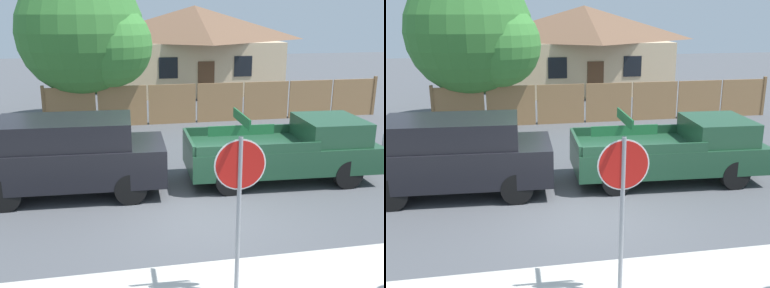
% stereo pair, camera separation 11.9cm
% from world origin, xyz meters
% --- Properties ---
extents(ground_plane, '(80.00, 80.00, 0.00)m').
position_xyz_m(ground_plane, '(0.00, 0.00, 0.00)').
color(ground_plane, '#4C4F54').
extents(wooden_fence, '(14.48, 0.12, 1.75)m').
position_xyz_m(wooden_fence, '(2.75, 8.96, 0.83)').
color(wooden_fence, '#997047').
rests_on(wooden_fence, ground).
extents(house, '(9.82, 6.95, 4.90)m').
position_xyz_m(house, '(3.35, 17.55, 2.54)').
color(house, beige).
rests_on(house, ground).
extents(oak_tree, '(5.38, 5.12, 6.32)m').
position_xyz_m(oak_tree, '(-2.61, 9.71, 3.64)').
color(oak_tree, brown).
rests_on(oak_tree, ground).
extents(red_suv, '(4.78, 2.15, 1.98)m').
position_xyz_m(red_suv, '(-2.98, 1.87, 1.07)').
color(red_suv, black).
rests_on(red_suv, ground).
extents(orange_pickup, '(5.21, 2.26, 1.71)m').
position_xyz_m(orange_pickup, '(2.86, 1.86, 0.84)').
color(orange_pickup, '#1E472D').
rests_on(orange_pickup, ground).
extents(stop_sign, '(1.01, 0.90, 3.05)m').
position_xyz_m(stop_sign, '(-0.06, -3.07, 2.08)').
color(stop_sign, gray).
rests_on(stop_sign, ground).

